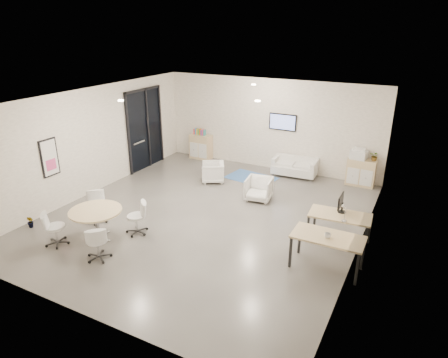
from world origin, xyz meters
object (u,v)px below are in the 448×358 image
sideboard_left (201,147)px  desk_rear (340,217)px  armchair_right (259,188)px  desk_front (328,240)px  armchair_left (213,171)px  sideboard_right (361,172)px  round_table (96,213)px  loveseat (295,167)px

sideboard_left → desk_rear: bearing=-32.9°
armchair_right → desk_rear: (2.67, -1.43, 0.29)m
desk_rear → desk_front: (0.01, -1.22, 0.03)m
desk_front → armchair_left: bearing=144.0°
sideboard_left → sideboard_right: size_ratio=1.06×
desk_rear → round_table: (-5.26, -2.53, 0.02)m
sideboard_left → armchair_left: size_ratio=1.30×
sideboard_right → desk_rear: (0.19, -4.02, 0.22)m
armchair_left → sideboard_right: bearing=84.9°
round_table → sideboard_left: bearing=98.2°
sideboard_left → armchair_left: 2.51m
sideboard_left → desk_rear: 7.40m
loveseat → round_table: (-2.90, -6.41, 0.38)m
desk_rear → sideboard_left: bearing=142.9°
loveseat → desk_front: bearing=-68.3°
armchair_left → armchair_right: bearing=42.4°
desk_front → round_table: size_ratio=1.19×
armchair_right → round_table: size_ratio=0.60×
loveseat → sideboard_left: bearing=174.7°
sideboard_left → desk_rear: (6.21, -4.02, 0.20)m
sideboard_right → armchair_right: bearing=-133.7°
loveseat → desk_rear: bearing=-62.0°
round_table → sideboard_right: bearing=52.3°
sideboard_right → armchair_left: bearing=-156.4°
sideboard_left → round_table: sideboard_left is taller
sideboard_right → desk_rear: 4.03m
armchair_left → round_table: size_ratio=0.58×
armchair_left → desk_front: (4.62, -3.31, 0.34)m
sideboard_left → desk_rear: size_ratio=0.64×
armchair_right → desk_front: (2.68, -2.65, 0.32)m
sideboard_right → desk_front: (0.21, -5.24, 0.26)m
loveseat → armchair_right: size_ratio=2.02×
loveseat → armchair_left: bearing=-144.7°
armchair_left → round_table: bearing=-36.9°
loveseat → armchair_left: (-2.25, -1.79, 0.06)m
sideboard_left → desk_front: 8.13m
sideboard_left → round_table: (0.94, -6.55, 0.21)m
round_table → desk_rear: bearing=25.7°
armchair_right → desk_rear: 3.04m
round_table → loveseat: bearing=65.6°
armchair_right → desk_rear: armchair_right is taller
sideboard_right → loveseat: sideboard_right is taller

